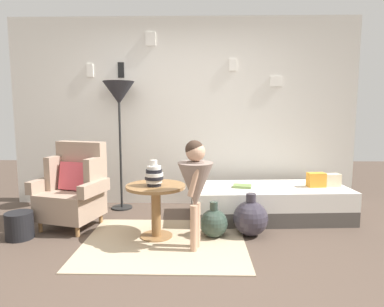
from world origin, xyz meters
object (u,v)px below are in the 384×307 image
(side_table, at_px, (156,200))
(vase_striped, at_px, (154,175))
(magazine_basket, at_px, (19,225))
(demijohn_near, at_px, (214,223))
(daybed, at_px, (269,202))
(floor_lamp, at_px, (119,98))
(armchair, at_px, (74,189))
(demijohn_far, at_px, (250,218))
(person_child, at_px, (195,181))
(book_on_daybed, at_px, (242,186))

(side_table, xyz_separation_m, vase_striped, (-0.01, -0.04, 0.27))
(vase_striped, xyz_separation_m, magazine_basket, (-1.42, -0.03, -0.54))
(demijohn_near, distance_m, magazine_basket, 2.04)
(daybed, xyz_separation_m, floor_lamp, (-1.93, 0.37, 1.30))
(armchair, relative_size, vase_striped, 3.61)
(demijohn_near, bearing_deg, demijohn_far, 8.49)
(daybed, height_order, vase_striped, vase_striped)
(armchair, distance_m, magazine_basket, 0.67)
(armchair, height_order, daybed, armchair)
(magazine_basket, bearing_deg, person_child, -7.42)
(demijohn_far, bearing_deg, vase_striped, -173.34)
(armchair, height_order, side_table, armchair)
(daybed, relative_size, book_on_daybed, 8.86)
(daybed, relative_size, demijohn_far, 4.24)
(side_table, bearing_deg, book_on_daybed, 32.23)
(demijohn_far, bearing_deg, book_on_daybed, 92.60)
(daybed, bearing_deg, side_table, -153.01)
(person_child, bearing_deg, vase_striped, 148.04)
(daybed, bearing_deg, demijohn_far, -118.03)
(book_on_daybed, bearing_deg, magazine_basket, -164.13)
(daybed, xyz_separation_m, demijohn_far, (-0.32, -0.59, -0.01))
(vase_striped, height_order, demijohn_near, vase_striped)
(side_table, xyz_separation_m, demijohn_near, (0.61, 0.02, -0.26))
(armchair, distance_m, daybed, 2.35)
(daybed, xyz_separation_m, person_child, (-0.90, -0.98, 0.47))
(demijohn_far, bearing_deg, person_child, -146.71)
(daybed, bearing_deg, floor_lamp, 169.19)
(demijohn_near, bearing_deg, daybed, 42.54)
(demijohn_far, bearing_deg, floor_lamp, 149.14)
(magazine_basket, bearing_deg, daybed, 15.06)
(magazine_basket, bearing_deg, demijohn_far, 3.40)
(armchair, relative_size, person_child, 0.91)
(daybed, bearing_deg, book_on_daybed, -170.78)
(daybed, xyz_separation_m, vase_striped, (-1.33, -0.71, 0.48))
(side_table, relative_size, demijohn_far, 1.35)
(side_table, xyz_separation_m, floor_lamp, (-0.61, 1.04, 1.09))
(daybed, height_order, demijohn_far, demijohn_far)
(demijohn_near, bearing_deg, person_child, -120.25)
(armchair, distance_m, person_child, 1.57)
(book_on_daybed, relative_size, magazine_basket, 0.79)
(vase_striped, distance_m, demijohn_near, 0.81)
(daybed, distance_m, floor_lamp, 2.35)
(person_child, xyz_separation_m, demijohn_near, (0.19, 0.33, -0.52))
(armchair, relative_size, magazine_basket, 3.46)
(daybed, relative_size, floor_lamp, 1.14)
(armchair, relative_size, demijohn_near, 2.53)
(daybed, distance_m, magazine_basket, 2.84)
(person_child, relative_size, magazine_basket, 3.79)
(book_on_daybed, height_order, demijohn_near, book_on_daybed)
(daybed, height_order, demijohn_near, daybed)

